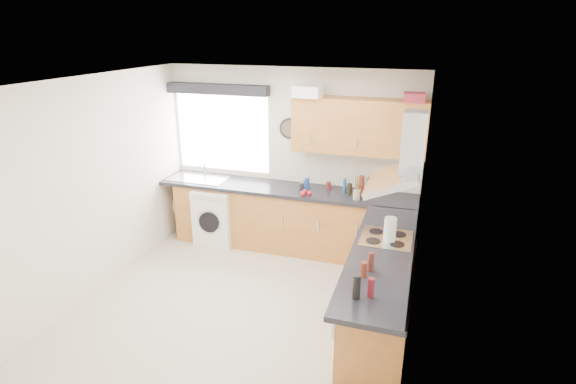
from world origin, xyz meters
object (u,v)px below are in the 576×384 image
(extractor_hood, at_px, (403,160))
(upper_cabinets, at_px, (359,126))
(oven, at_px, (383,279))
(washing_machine, at_px, (218,215))

(extractor_hood, xyz_separation_m, upper_cabinets, (-0.65, 1.33, 0.03))
(upper_cabinets, bearing_deg, oven, -67.46)
(extractor_hood, relative_size, washing_machine, 0.94)
(oven, height_order, washing_machine, oven)
(oven, distance_m, upper_cabinets, 1.99)
(extractor_hood, xyz_separation_m, washing_machine, (-2.60, 1.10, -1.36))
(extractor_hood, relative_size, upper_cabinets, 0.46)
(oven, relative_size, upper_cabinets, 0.50)
(oven, bearing_deg, upper_cabinets, 112.54)
(extractor_hood, height_order, upper_cabinets, upper_cabinets)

